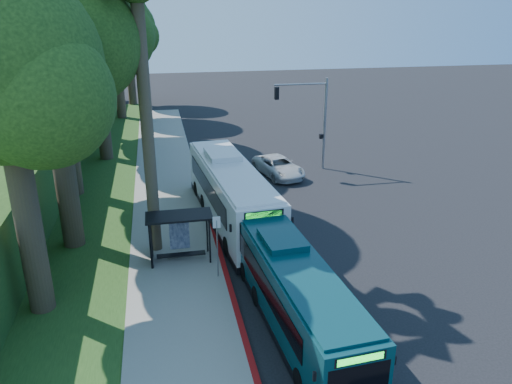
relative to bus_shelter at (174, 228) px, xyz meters
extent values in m
plane|color=black|center=(7.26, 2.86, -1.81)|extent=(140.00, 140.00, 0.00)
cube|color=gray|center=(-0.04, 2.86, -1.75)|extent=(4.50, 70.00, 0.12)
cube|color=#9F1111|center=(2.26, -1.14, -1.74)|extent=(0.25, 30.00, 0.13)
cube|color=#234719|center=(-5.74, 7.86, -1.78)|extent=(8.00, 70.00, 0.06)
cube|color=black|center=(0.26, -0.14, 0.69)|extent=(3.20, 1.50, 0.10)
cube|color=black|center=(-1.19, -0.14, -0.61)|extent=(0.06, 1.30, 2.20)
cube|color=navy|center=(0.26, 0.56, -0.56)|extent=(1.00, 0.12, 1.70)
cube|color=black|center=(0.26, -0.24, -1.36)|extent=(2.40, 0.40, 0.06)
cube|color=black|center=(-1.14, 0.46, -0.61)|extent=(0.08, 0.08, 2.40)
cube|color=black|center=(1.66, 0.46, -0.61)|extent=(0.08, 0.08, 2.40)
cube|color=black|center=(-1.14, -0.74, -0.61)|extent=(0.08, 0.08, 2.40)
cube|color=black|center=(1.66, -0.74, -0.61)|extent=(0.08, 0.08, 2.40)
cylinder|color=gray|center=(1.86, -2.14, -0.31)|extent=(0.06, 0.06, 3.00)
cube|color=white|center=(1.86, -2.14, 1.09)|extent=(0.35, 0.04, 0.55)
cylinder|color=gray|center=(12.06, 12.86, 1.69)|extent=(0.20, 0.20, 7.00)
cylinder|color=gray|center=(10.06, 12.86, 4.79)|extent=(4.00, 0.14, 0.14)
cube|color=black|center=(8.26, 12.86, 4.19)|extent=(0.30, 0.30, 0.90)
cube|color=black|center=(11.81, 12.86, 0.79)|extent=(0.25, 0.25, 0.35)
cylinder|color=#4C3F2D|center=(-0.94, 1.36, 4.69)|extent=(0.60, 0.60, 13.00)
cylinder|color=#382B1E|center=(-5.24, 2.86, 3.44)|extent=(1.10, 1.10, 10.50)
sphere|color=#1B3C10|center=(-5.24, 2.86, 9.89)|extent=(8.00, 8.00, 8.00)
sphere|color=#1B3C10|center=(-3.64, 1.66, 8.69)|extent=(5.60, 5.60, 5.60)
sphere|color=#1B3C10|center=(-6.64, 4.26, 8.99)|extent=(5.20, 5.20, 5.20)
cylinder|color=#382B1E|center=(-6.24, 10.86, 4.14)|extent=(1.18, 1.18, 11.90)
sphere|color=#1B3C10|center=(-4.24, 9.36, 10.09)|extent=(7.00, 7.00, 7.00)
sphere|color=#1B3C10|center=(-7.99, 12.61, 10.43)|extent=(6.50, 6.50, 6.50)
cylinder|color=#382B1E|center=(-4.74, 18.86, 3.09)|extent=(1.06, 1.06, 9.80)
sphere|color=#1B3C10|center=(-4.74, 18.86, 9.11)|extent=(8.40, 8.40, 8.40)
sphere|color=#1B3C10|center=(-3.06, 17.60, 7.99)|extent=(5.88, 5.88, 5.88)
sphere|color=#1B3C10|center=(-6.21, 20.33, 8.27)|extent=(5.46, 5.46, 5.46)
cylinder|color=#382B1E|center=(-6.74, 26.86, 3.79)|extent=(1.14, 1.14, 11.20)
sphere|color=#1B3C10|center=(-4.82, 25.42, 9.39)|extent=(6.72, 6.72, 6.72)
sphere|color=#1B3C10|center=(-8.42, 28.54, 9.71)|extent=(6.24, 6.24, 6.24)
cylinder|color=#382B1E|center=(-4.24, 34.86, 2.74)|extent=(1.02, 1.02, 9.10)
sphere|color=#1B3C10|center=(-4.24, 34.86, 8.33)|extent=(8.00, 8.00, 8.00)
sphere|color=#1B3C10|center=(-2.64, 33.66, 7.29)|extent=(5.60, 5.60, 5.60)
sphere|color=#1B3C10|center=(-5.64, 36.26, 7.55)|extent=(5.20, 5.20, 5.20)
cylinder|color=#382B1E|center=(-3.24, 42.86, 2.39)|extent=(0.98, 0.98, 8.40)
sphere|color=#1B3C10|center=(-3.24, 42.86, 7.55)|extent=(7.00, 7.00, 7.00)
sphere|color=#1B3C10|center=(-1.84, 41.81, 6.59)|extent=(4.90, 4.90, 4.90)
sphere|color=#1B3C10|center=(-4.47, 44.08, 6.83)|extent=(4.55, 4.55, 4.55)
cylinder|color=#382B1E|center=(-5.74, -3.14, 2.74)|extent=(1.02, 1.02, 9.10)
sphere|color=#1B3C10|center=(-5.74, -3.14, 8.33)|extent=(7.20, 7.20, 7.20)
sphere|color=#1B3C10|center=(-4.30, -4.22, 7.29)|extent=(5.04, 5.04, 5.04)
cube|color=silver|center=(3.50, 4.13, 0.04)|extent=(3.77, 12.69, 2.97)
cube|color=black|center=(3.50, 4.13, -1.49)|extent=(3.80, 12.75, 0.36)
cube|color=black|center=(3.45, 4.65, 0.33)|extent=(3.58, 9.95, 1.15)
cube|color=black|center=(4.06, -2.04, 0.28)|extent=(2.34, 0.33, 1.46)
cube|color=black|center=(2.94, 10.31, 0.38)|extent=(2.13, 0.32, 1.04)
cube|color=#19E533|center=(4.06, -2.05, 1.27)|extent=(1.73, 0.26, 0.29)
cube|color=silver|center=(3.50, 4.13, 1.58)|extent=(3.50, 12.05, 0.12)
cube|color=silver|center=(3.31, 6.21, 1.76)|extent=(2.09, 2.76, 0.36)
cylinder|color=black|center=(2.66, 0.04, -1.29)|extent=(0.40, 1.07, 1.04)
cylinder|color=black|center=(5.06, 0.26, -1.29)|extent=(0.40, 1.07, 1.04)
cylinder|color=black|center=(1.87, 8.76, -1.29)|extent=(0.40, 1.07, 1.04)
cylinder|color=black|center=(4.27, 8.97, -1.29)|extent=(0.40, 1.07, 1.04)
cube|color=#0B363D|center=(4.39, -6.49, -0.23)|extent=(3.04, 10.79, 2.53)
cube|color=black|center=(4.39, -6.49, -1.54)|extent=(3.06, 10.84, 0.31)
cube|color=black|center=(4.36, -6.05, 0.01)|extent=(2.92, 8.45, 0.98)
cube|color=black|center=(4.77, -11.76, -0.03)|extent=(1.99, 0.25, 1.24)
cube|color=black|center=(4.00, -1.23, 0.06)|extent=(1.81, 0.24, 0.89)
cube|color=#19E533|center=(4.78, -11.77, 0.81)|extent=(1.47, 0.20, 0.25)
cube|color=#0B363D|center=(4.39, -6.49, 1.08)|extent=(2.82, 10.24, 0.11)
cube|color=#0B363D|center=(4.26, -4.72, 1.23)|extent=(1.74, 2.33, 0.31)
cylinder|color=black|center=(3.62, -9.97, -1.36)|extent=(0.33, 0.90, 0.89)
cylinder|color=black|center=(5.66, -9.82, -1.36)|extent=(0.33, 0.90, 0.89)
cylinder|color=black|center=(3.07, -2.53, -1.36)|extent=(0.33, 0.90, 0.89)
cylinder|color=black|center=(5.11, -2.38, -1.36)|extent=(0.33, 0.90, 0.89)
imported|color=silver|center=(8.24, 11.86, -1.10)|extent=(3.50, 5.53, 1.42)
camera|label=1|loc=(-0.48, -22.61, 10.36)|focal=35.00mm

